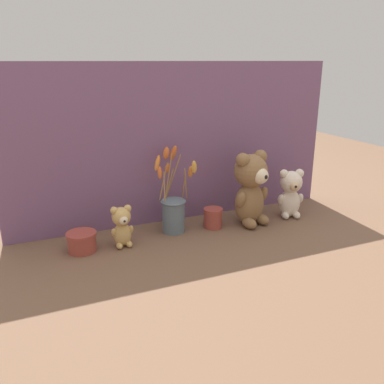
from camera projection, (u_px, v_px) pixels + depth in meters
name	position (u px, v px, depth m)	size (l,w,h in m)	color
ground_plane	(194.00, 233.00, 1.58)	(4.00, 4.00, 0.00)	brown
backdrop_wall	(178.00, 144.00, 1.63)	(1.37, 0.02, 0.64)	#704C70
teddy_bear_large	(251.00, 187.00, 1.62)	(0.17, 0.15, 0.30)	olive
teddy_bear_medium	(291.00, 192.00, 1.71)	(0.12, 0.11, 0.21)	beige
teddy_bear_small	(122.00, 225.00, 1.44)	(0.08, 0.08, 0.15)	tan
flower_vase	(173.00, 208.00, 1.57)	(0.15, 0.15, 0.33)	slate
decorative_tin_tall	(213.00, 218.00, 1.62)	(0.08, 0.08, 0.08)	#993D33
decorative_tin_short	(82.00, 242.00, 1.42)	(0.10, 0.10, 0.07)	#993D33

